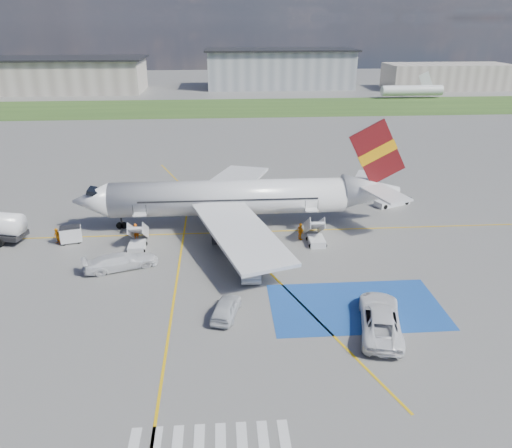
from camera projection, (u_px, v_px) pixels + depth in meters
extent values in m
plane|color=#60605E|center=(233.00, 287.00, 43.93)|extent=(400.00, 400.00, 0.00)
cube|color=#2D4C1E|center=(222.00, 108.00, 131.48)|extent=(400.00, 30.00, 0.01)
cube|color=gold|center=(229.00, 233.00, 54.98)|extent=(120.00, 0.20, 0.01)
cube|color=gold|center=(165.00, 361.00, 34.37)|extent=(0.20, 60.00, 0.01)
cube|color=gold|center=(229.00, 233.00, 54.98)|extent=(20.71, 56.45, 0.01)
cube|color=#194597|center=(356.00, 306.00, 40.92)|extent=(14.00, 8.00, 0.01)
cube|color=silver|center=(264.00, 448.00, 27.42)|extent=(0.60, 4.00, 0.01)
cube|color=silver|center=(286.00, 447.00, 27.50)|extent=(0.60, 4.00, 0.01)
cube|color=gray|center=(47.00, 76.00, 158.10)|extent=(60.00, 22.00, 10.00)
cube|color=gray|center=(280.00, 69.00, 167.40)|extent=(48.00, 18.00, 12.00)
cube|color=gray|center=(447.00, 76.00, 165.44)|extent=(40.00, 16.00, 8.00)
cylinder|color=silver|center=(228.00, 197.00, 55.53)|extent=(26.00, 3.90, 3.90)
cone|color=silver|center=(91.00, 201.00, 54.51)|extent=(4.00, 3.90, 3.90)
cube|color=black|center=(96.00, 192.00, 54.15)|extent=(1.67, 1.90, 0.82)
cone|color=silver|center=(371.00, 191.00, 56.47)|extent=(6.50, 3.90, 3.90)
cube|color=silver|center=(241.00, 232.00, 47.99)|extent=(9.86, 15.95, 1.40)
cube|color=silver|center=(235.00, 180.00, 63.66)|extent=(9.86, 15.95, 1.40)
cylinder|color=#38383A|center=(230.00, 234.00, 51.13)|extent=(3.40, 2.10, 2.10)
cylinder|color=#38383A|center=(228.00, 198.00, 61.46)|extent=(3.40, 2.10, 2.10)
cube|color=maroon|center=(377.00, 153.00, 54.81)|extent=(6.62, 0.30, 7.45)
cube|color=#F4A40D|center=(377.00, 153.00, 54.81)|extent=(4.36, 0.40, 3.08)
cube|color=silver|center=(386.00, 194.00, 53.30)|extent=(4.73, 5.95, 0.49)
cube|color=silver|center=(369.00, 176.00, 59.20)|extent=(4.73, 5.95, 0.49)
cube|color=black|center=(229.00, 200.00, 53.59)|extent=(19.50, 0.04, 0.18)
cube|color=black|center=(228.00, 189.00, 57.20)|extent=(19.50, 0.04, 0.18)
cube|color=silver|center=(138.00, 231.00, 51.81)|extent=(1.40, 3.73, 2.32)
cube|color=silver|center=(140.00, 215.00, 53.16)|extent=(1.40, 1.00, 0.12)
cylinder|color=black|center=(133.00, 210.00, 52.90)|extent=(0.06, 0.06, 1.10)
cylinder|color=black|center=(146.00, 210.00, 52.99)|extent=(0.06, 0.06, 1.10)
cube|color=silver|center=(137.00, 247.00, 50.75)|extent=(1.60, 2.40, 0.70)
cube|color=silver|center=(314.00, 226.00, 53.06)|extent=(1.40, 3.73, 2.32)
cube|color=silver|center=(311.00, 210.00, 54.41)|extent=(1.40, 1.00, 0.12)
cylinder|color=black|center=(305.00, 206.00, 54.15)|extent=(0.06, 0.06, 1.10)
cylinder|color=black|center=(318.00, 205.00, 54.25)|extent=(0.06, 0.06, 1.10)
cube|color=silver|center=(316.00, 241.00, 52.01)|extent=(1.60, 2.40, 0.70)
cube|color=silver|center=(71.00, 234.00, 52.24)|extent=(2.40, 1.79, 1.50)
cube|color=black|center=(70.00, 227.00, 51.93)|extent=(2.27, 1.66, 0.13)
cube|color=silver|center=(392.00, 202.00, 62.93)|extent=(4.90, 3.28, 0.78)
cube|color=black|center=(400.00, 196.00, 63.17)|extent=(3.26, 2.28, 0.87)
imported|color=silver|center=(226.00, 308.00, 39.32)|extent=(2.88, 4.71, 1.50)
imported|color=#B0B1B7|center=(249.00, 266.00, 45.70)|extent=(1.82, 5.09, 1.67)
imported|color=white|center=(381.00, 315.00, 37.57)|extent=(4.32, 6.85, 2.38)
imported|color=silver|center=(121.00, 259.00, 46.72)|extent=(5.55, 3.63, 2.02)
imported|color=#DF5B0B|center=(136.00, 232.00, 52.87)|extent=(0.79, 0.78, 1.84)
imported|color=orange|center=(57.00, 236.00, 51.82)|extent=(1.08, 1.07, 1.76)
imported|color=orange|center=(300.00, 232.00, 52.85)|extent=(0.88, 1.20, 1.90)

